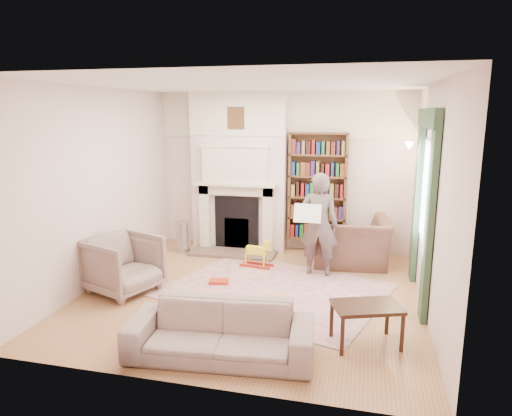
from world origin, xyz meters
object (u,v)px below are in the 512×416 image
(armchair_left, at_px, (124,264))
(man_reading, at_px, (319,225))
(paraffin_heater, at_px, (183,237))
(coffee_table, at_px, (366,325))
(armchair_reading, at_px, (350,241))
(sofa, at_px, (220,331))
(rocking_horse, at_px, (257,254))
(bookcase, at_px, (318,187))

(armchair_left, bearing_deg, man_reading, -42.69)
(man_reading, height_order, paraffin_heater, man_reading)
(armchair_left, xyz_separation_m, paraffin_heater, (0.07, 1.91, -0.12))
(paraffin_heater, bearing_deg, armchair_left, -92.21)
(man_reading, height_order, coffee_table, man_reading)
(armchair_reading, bearing_deg, man_reading, 46.95)
(sofa, bearing_deg, paraffin_heater, 112.90)
(sofa, distance_m, rocking_horse, 2.76)
(rocking_horse, bearing_deg, bookcase, 60.11)
(man_reading, bearing_deg, rocking_horse, -5.62)
(coffee_table, bearing_deg, bookcase, 85.03)
(man_reading, relative_size, paraffin_heater, 2.88)
(armchair_left, distance_m, sofa, 2.27)
(armchair_left, height_order, coffee_table, armchair_left)
(sofa, height_order, rocking_horse, sofa)
(armchair_left, height_order, rocking_horse, armchair_left)
(armchair_reading, distance_m, man_reading, 0.85)
(armchair_reading, bearing_deg, paraffin_heater, -6.26)
(sofa, xyz_separation_m, man_reading, (0.71, 2.64, 0.52))
(sofa, bearing_deg, rocking_horse, 90.35)
(bookcase, bearing_deg, paraffin_heater, -166.11)
(armchair_reading, relative_size, rocking_horse, 2.31)
(bookcase, relative_size, rocking_horse, 3.55)
(man_reading, bearing_deg, armchair_reading, -126.31)
(coffee_table, distance_m, paraffin_heater, 4.14)
(armchair_reading, relative_size, sofa, 0.64)
(bookcase, bearing_deg, sofa, -98.22)
(armchair_left, relative_size, sofa, 0.46)
(coffee_table, xyz_separation_m, rocking_horse, (-1.72, 2.14, 0.00))
(bookcase, distance_m, rocking_horse, 1.65)
(sofa, bearing_deg, coffee_table, 17.32)
(armchair_left, bearing_deg, coffee_table, -82.47)
(paraffin_heater, relative_size, rocking_horse, 1.06)
(bookcase, distance_m, sofa, 3.96)
(coffee_table, bearing_deg, man_reading, 89.35)
(bookcase, relative_size, sofa, 0.99)
(armchair_left, bearing_deg, rocking_horse, -27.51)
(armchair_reading, xyz_separation_m, rocking_horse, (-1.44, -0.49, -0.16))
(coffee_table, bearing_deg, armchair_reading, 75.67)
(rocking_horse, bearing_deg, sofa, -75.97)
(bookcase, relative_size, man_reading, 1.17)
(sofa, distance_m, paraffin_heater, 3.69)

